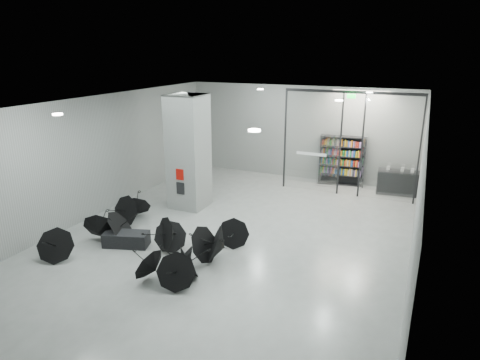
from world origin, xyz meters
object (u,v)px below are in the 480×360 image
at_px(shop_counter, 398,182).
at_px(column, 188,152).
at_px(bench, 126,239).
at_px(bookshelf, 342,161).
at_px(umbrella_cluster, 157,243).

bearing_deg(shop_counter, column, -152.67).
relative_size(bench, bookshelf, 0.62).
height_order(column, bookshelf, column).
height_order(column, bench, column).
xyz_separation_m(bench, shop_counter, (6.79, 7.98, 0.26)).
height_order(bookshelf, umbrella_cluster, bookshelf).
xyz_separation_m(bookshelf, shop_counter, (2.27, -0.33, -0.56)).
relative_size(bench, shop_counter, 0.82).
bearing_deg(column, bookshelf, 46.61).
distance_m(bookshelf, shop_counter, 2.37).
height_order(column, umbrella_cluster, column).
distance_m(column, shop_counter, 8.23).
bearing_deg(bench, bookshelf, 43.47).
relative_size(column, umbrella_cluster, 0.73).
relative_size(column, shop_counter, 2.56).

